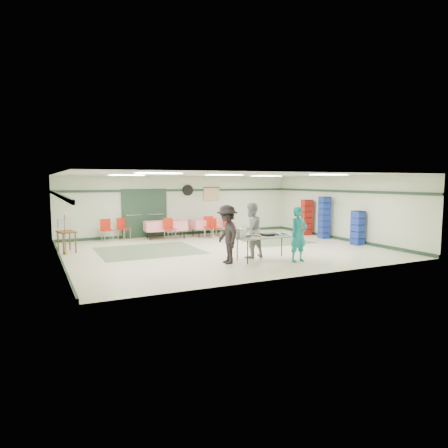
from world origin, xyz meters
name	(u,v)px	position (x,y,z in m)	size (l,w,h in m)	color
floor	(224,250)	(0.00, 0.00, 0.00)	(11.00, 11.00, 0.00)	beige
ceiling	(224,174)	(0.00, 0.00, 2.70)	(11.00, 11.00, 0.00)	silver
wall_back	(181,206)	(0.00, 4.50, 1.35)	(11.00, 11.00, 0.00)	beige
wall_front	(301,225)	(0.00, -4.50, 1.35)	(11.00, 11.00, 0.00)	beige
wall_left	(58,219)	(-5.50, 0.00, 1.35)	(9.00, 9.00, 0.00)	beige
wall_right	(342,208)	(5.50, 0.00, 1.35)	(9.00, 9.00, 0.00)	beige
trim_back	(181,190)	(0.00, 4.47, 2.05)	(11.00, 0.06, 0.10)	#1D3525
baseboard_back	(182,233)	(0.00, 4.47, 0.06)	(11.00, 0.06, 0.12)	#1D3525
trim_left	(58,195)	(-5.47, 0.00, 2.05)	(9.00, 0.06, 0.10)	#1D3525
baseboard_left	(61,261)	(-5.47, 0.00, 0.06)	(9.00, 0.06, 0.12)	#1D3525
trim_right	(342,191)	(5.47, 0.00, 2.05)	(9.00, 0.06, 0.10)	#1D3525
baseboard_right	(341,239)	(5.47, 0.00, 0.06)	(9.00, 0.06, 0.12)	#1D3525
green_patch_a	(149,251)	(-2.50, 1.00, 0.00)	(3.50, 3.00, 0.01)	#5F7958
green_patch_b	(268,239)	(2.80, 1.50, 0.00)	(2.50, 3.50, 0.01)	#5F7958
double_door_left	(134,214)	(-2.20, 4.44, 1.05)	(0.90, 0.06, 2.10)	gray
double_door_right	(155,213)	(-1.25, 4.44, 1.05)	(0.90, 0.06, 2.10)	gray
door_frame	(145,214)	(-1.73, 4.42, 1.05)	(2.00, 0.03, 2.15)	#1D3525
wall_fan	(188,190)	(0.30, 4.44, 2.05)	(0.50, 0.50, 0.10)	black
scroll_banner	(212,194)	(1.50, 4.44, 1.85)	(0.80, 0.02, 0.60)	tan
serving_table	(266,237)	(0.35, -2.24, 0.72)	(1.97, 0.84, 0.76)	#A0A09B
sheet_tray_right	(279,235)	(0.83, -2.26, 0.77)	(0.59, 0.45, 0.02)	silver
sheet_tray_mid	(259,235)	(0.21, -2.07, 0.77)	(0.53, 0.40, 0.02)	silver
sheet_tray_left	(254,237)	(-0.16, -2.41, 0.77)	(0.60, 0.45, 0.02)	silver
baking_pan	(269,234)	(0.48, -2.24, 0.80)	(0.49, 0.30, 0.08)	black
foam_box_stack	(241,233)	(-0.49, -2.21, 0.90)	(0.24, 0.22, 0.28)	white
volunteer_teal	(299,234)	(1.12, -2.90, 0.85)	(0.62, 0.40, 1.69)	teal
volunteer_grey	(251,230)	(0.13, -1.70, 0.89)	(0.86, 0.67, 1.78)	#939498
volunteer_dark	(227,234)	(-0.97, -2.19, 0.88)	(1.14, 0.65, 1.76)	black
dining_table_a	(212,223)	(1.15, 3.60, 0.57)	(1.99, 0.95, 0.77)	red
dining_table_b	(166,226)	(-1.05, 3.60, 0.57)	(1.82, 0.92, 0.77)	red
chair_a	(215,226)	(1.01, 3.03, 0.51)	(0.49, 0.49, 0.83)	red
chair_b	(209,225)	(0.73, 3.04, 0.58)	(0.56, 0.56, 0.94)	red
chair_c	(228,224)	(1.69, 3.03, 0.54)	(0.54, 0.54, 0.89)	red
chair_d	(169,227)	(-1.07, 3.04, 0.57)	(0.49, 0.49, 0.93)	red
chair_loose_a	(123,226)	(-2.77, 4.08, 0.57)	(0.58, 0.58, 0.92)	red
chair_loose_b	(106,228)	(-3.47, 3.89, 0.57)	(0.50, 0.50, 0.92)	red
crate_stack_blue_a	(324,218)	(5.15, 0.71, 0.90)	(0.40, 0.40, 1.80)	#1A299D
crate_stack_red	(307,217)	(5.15, 1.93, 0.81)	(0.41, 0.41, 1.62)	maroon
crate_stack_blue_b	(358,228)	(5.15, -1.26, 0.66)	(0.41, 0.41, 1.32)	#1A299D
printer_table	(66,235)	(-5.15, 1.93, 0.62)	(0.66, 0.87, 0.74)	brown
office_printer	(64,224)	(-5.15, 2.84, 0.92)	(0.43, 0.38, 0.34)	#B2B2AD
broom	(65,234)	(-5.23, 1.49, 0.70)	(0.03, 0.03, 1.35)	brown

